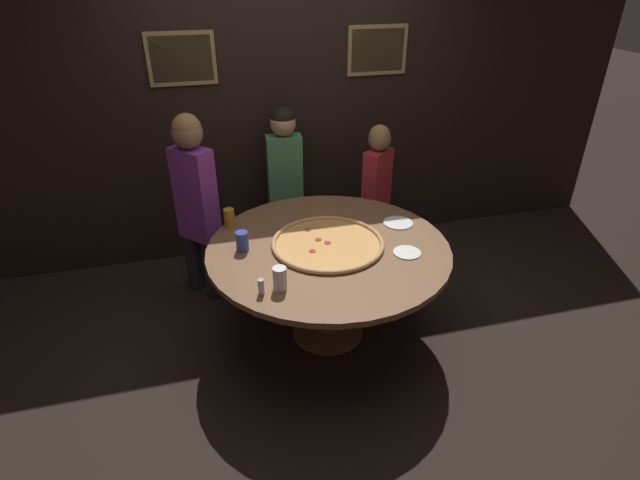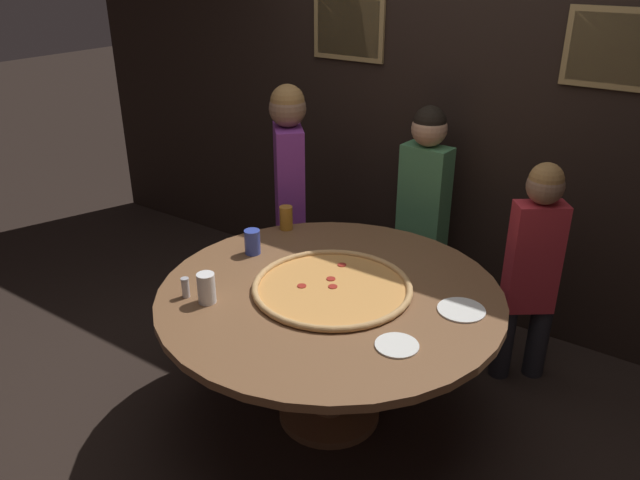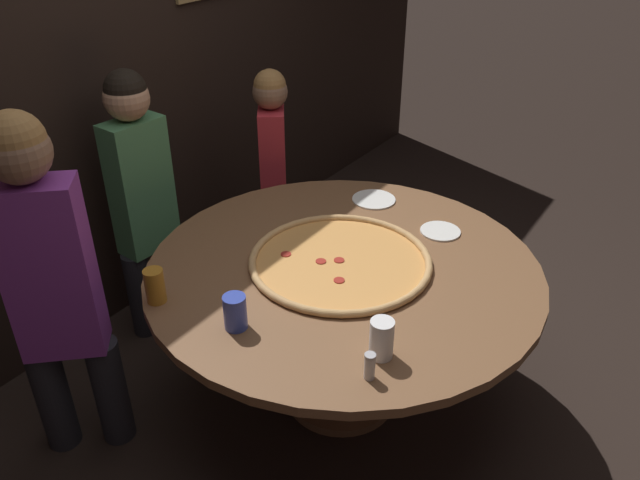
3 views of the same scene
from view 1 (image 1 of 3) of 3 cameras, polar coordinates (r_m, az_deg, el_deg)
The scene contains 13 objects.
ground_plane at distance 3.78m, azimuth 0.88°, elevation -10.44°, with size 24.00×24.00×0.00m, color black.
back_wall at distance 4.42m, azimuth -4.06°, elevation 14.79°, with size 6.40×0.08×2.60m.
dining_table at distance 3.41m, azimuth 0.95°, elevation -2.51°, with size 1.64×1.64×0.74m.
giant_pizza at distance 3.36m, azimuth 0.85°, elevation -0.37°, with size 0.76×0.76×0.03m.
drink_cup_near_left at distance 3.62m, azimuth -10.33°, elevation 2.50°, with size 0.08×0.08×0.14m, color #BC7A23.
drink_cup_front_edge at distance 3.32m, azimuth -8.89°, elevation -0.12°, with size 0.08×0.08×0.13m, color #384CB7.
drink_cup_beside_pizza at distance 2.90m, azimuth -4.62°, elevation -4.40°, with size 0.08×0.08×0.14m, color white.
white_plate_far_back at distance 3.68m, azimuth 8.91°, elevation 1.95°, with size 0.21×0.21×0.01m, color white.
white_plate_right_side at distance 3.32m, azimuth 9.92°, elevation -1.42°, with size 0.18×0.18×0.01m, color white.
condiment_shaker at distance 2.88m, azimuth -6.75°, elevation -5.32°, with size 0.04×0.04×0.10m.
diner_side_left at distance 4.30m, azimuth -4.02°, elevation 7.13°, with size 0.35×0.21×1.40m.
diner_far_right at distance 3.89m, azimuth -14.00°, elevation 4.63°, with size 0.35×0.36×1.49m.
diner_side_right at distance 4.32m, azimuth 6.49°, elevation 6.00°, with size 0.32×0.28×1.26m.
Camera 1 is at (-0.79, -2.78, 2.43)m, focal length 28.00 mm.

